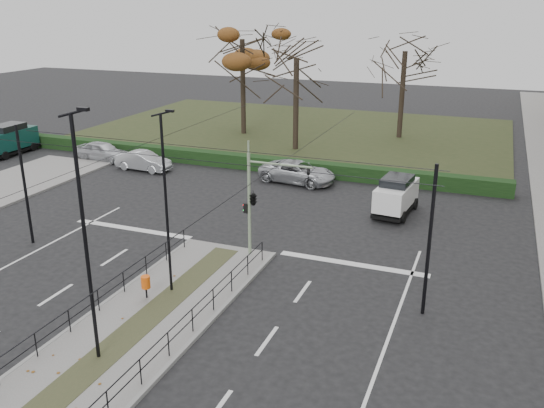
{
  "coord_description": "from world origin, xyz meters",
  "views": [
    {
      "loc": [
        11.34,
        -18.46,
        11.34
      ],
      "look_at": [
        1.55,
        6.54,
        2.0
      ],
      "focal_mm": 38.0,
      "sensor_mm": 36.0,
      "label": 1
    }
  ],
  "objects": [
    {
      "name": "bare_tree_near",
      "position": [
        -3.73,
        25.28,
        6.81
      ],
      "size": [
        5.94,
        5.94,
        9.62
      ],
      "color": "black",
      "rests_on": "park"
    },
    {
      "name": "ground",
      "position": [
        0.0,
        0.0,
        0.0
      ],
      "size": [
        140.0,
        140.0,
        0.0
      ],
      "primitive_type": "plane",
      "color": "black",
      "rests_on": "ground"
    },
    {
      "name": "hedge",
      "position": [
        -6.0,
        18.6,
        0.5
      ],
      "size": [
        38.0,
        1.0,
        1.0
      ],
      "primitive_type": "cube",
      "color": "black",
      "rests_on": "ground"
    },
    {
      "name": "streetlamp_median_near",
      "position": [
        -0.11,
        -5.17,
        4.42
      ],
      "size": [
        0.7,
        0.14,
        8.42
      ],
      "color": "black",
      "rests_on": "median_island"
    },
    {
      "name": "bare_tree_center",
      "position": [
        3.47,
        32.81,
        7.01
      ],
      "size": [
        6.47,
        6.47,
        9.91
      ],
      "color": "black",
      "rests_on": "park"
    },
    {
      "name": "median_island",
      "position": [
        0.0,
        -2.5,
        0.07
      ],
      "size": [
        4.4,
        15.0,
        0.14
      ],
      "primitive_type": "cube",
      "color": "#64625F",
      "rests_on": "ground"
    },
    {
      "name": "green_van",
      "position": [
        -24.38,
        15.58,
        1.26
      ],
      "size": [
        2.08,
        4.84,
        2.42
      ],
      "color": "#0D3A33",
      "rests_on": "ground"
    },
    {
      "name": "park",
      "position": [
        -6.0,
        32.0,
        0.05
      ],
      "size": [
        38.0,
        26.0,
        0.1
      ],
      "primitive_type": "cube",
      "color": "#293219",
      "rests_on": "ground"
    },
    {
      "name": "median_railing",
      "position": [
        0.0,
        -2.6,
        0.98
      ],
      "size": [
        4.14,
        13.24,
        0.92
      ],
      "color": "black",
      "rests_on": "median_island"
    },
    {
      "name": "traffic_light",
      "position": [
        1.5,
        4.5,
        2.99
      ],
      "size": [
        3.33,
        1.91,
        4.9
      ],
      "color": "gray",
      "rests_on": "median_island"
    },
    {
      "name": "streetlamp_median_far",
      "position": [
        -0.31,
        -0.11,
        3.96
      ],
      "size": [
        0.63,
        0.13,
        7.52
      ],
      "color": "black",
      "rests_on": "median_island"
    },
    {
      "name": "parked_car_first",
      "position": [
        -16.4,
        16.73,
        0.73
      ],
      "size": [
        4.35,
        1.96,
        1.45
      ],
      "primitive_type": "imported",
      "rotation": [
        0.0,
        0.0,
        1.51
      ],
      "color": "#B0B3B8",
      "rests_on": "ground"
    },
    {
      "name": "rust_tree",
      "position": [
        -10.15,
        29.23,
        8.45
      ],
      "size": [
        8.58,
        8.58,
        10.99
      ],
      "color": "black",
      "rests_on": "park"
    },
    {
      "name": "litter_bin",
      "position": [
        -0.92,
        -1.04,
        0.82
      ],
      "size": [
        0.37,
        0.37,
        0.95
      ],
      "color": "black",
      "rests_on": "median_island"
    },
    {
      "name": "white_van",
      "position": [
        6.61,
        12.94,
        1.14
      ],
      "size": [
        2.17,
        4.08,
        2.17
      ],
      "color": "white",
      "rests_on": "ground"
    },
    {
      "name": "parked_car_second",
      "position": [
        -11.9,
        15.48,
        0.68
      ],
      "size": [
        4.21,
        1.67,
        1.36
      ],
      "primitive_type": "imported",
      "rotation": [
        0.0,
        0.0,
        1.52
      ],
      "color": "#B0B3B8",
      "rests_on": "ground"
    },
    {
      "name": "parked_car_fourth",
      "position": [
        -0.59,
        16.67,
        0.72
      ],
      "size": [
        5.42,
        2.99,
        1.44
      ],
      "primitive_type": "imported",
      "rotation": [
        0.0,
        0.0,
        1.45
      ],
      "color": "#B0B3B8",
      "rests_on": "ground"
    },
    {
      "name": "catenary",
      "position": [
        0.0,
        1.62,
        3.42
      ],
      "size": [
        20.0,
        34.0,
        6.0
      ],
      "color": "black",
      "rests_on": "ground"
    }
  ]
}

